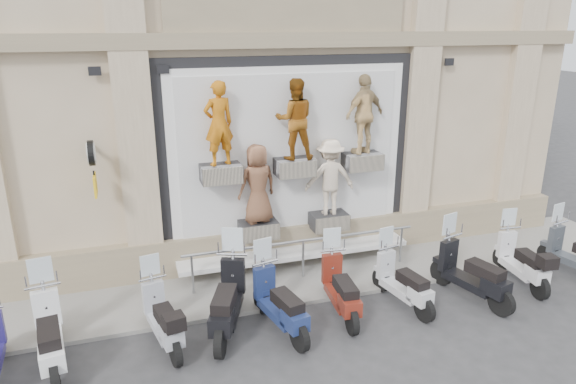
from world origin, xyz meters
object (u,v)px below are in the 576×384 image
object	(u,v)px
scooter_h	(473,262)
scooter_g	(404,272)
guard_rail	(303,260)
scooter_d	(227,288)
clock_sign_bracket	(92,161)
scooter_f	(341,278)
scooter_c	(162,307)
scooter_e	(279,292)
scooter_b	(47,322)
scooter_i	(523,251)

from	to	relation	value
scooter_h	scooter_g	bearing A→B (deg)	157.64
guard_rail	scooter_d	bearing A→B (deg)	-143.91
guard_rail	scooter_g	bearing A→B (deg)	-46.61
scooter_d	guard_rail	bearing A→B (deg)	57.43
clock_sign_bracket	scooter_f	size ratio (longest dim) A/B	0.56
scooter_c	scooter_e	bearing A→B (deg)	-16.77
clock_sign_bracket	scooter_f	bearing A→B (deg)	-25.15
guard_rail	scooter_b	world-z (taller)	scooter_b
clock_sign_bracket	scooter_e	world-z (taller)	clock_sign_bracket
scooter_h	scooter_i	world-z (taller)	scooter_h
scooter_b	scooter_d	bearing A→B (deg)	-6.03
guard_rail	scooter_g	distance (m)	2.14
scooter_e	scooter_f	distance (m)	1.24
scooter_e	scooter_i	xyz separation A→B (m)	(5.25, 0.12, -0.04)
guard_rail	scooter_i	bearing A→B (deg)	-19.66
guard_rail	scooter_h	world-z (taller)	scooter_h
scooter_h	scooter_i	size ratio (longest dim) A/B	1.09
scooter_b	scooter_i	xyz separation A→B (m)	(8.94, -0.02, -0.08)
scooter_e	scooter_i	distance (m)	5.25
scooter_c	scooter_f	size ratio (longest dim) A/B	0.96
guard_rail	scooter_f	world-z (taller)	scooter_f
scooter_c	scooter_g	distance (m)	4.45
scooter_g	scooter_i	bearing A→B (deg)	-9.34
scooter_c	scooter_e	xyz separation A→B (m)	(1.97, -0.19, 0.05)
scooter_b	scooter_c	distance (m)	1.72
clock_sign_bracket	scooter_c	world-z (taller)	clock_sign_bracket
clock_sign_bracket	scooter_d	world-z (taller)	clock_sign_bracket
scooter_b	scooter_e	bearing A→B (deg)	-10.79
clock_sign_bracket	scooter_b	size ratio (longest dim) A/B	0.52
scooter_h	scooter_i	distance (m)	1.40
guard_rail	scooter_f	bearing A→B (deg)	-81.72
scooter_c	scooter_d	distance (m)	1.13
scooter_h	scooter_c	bearing A→B (deg)	162.56
guard_rail	scooter_g	world-z (taller)	scooter_g
guard_rail	scooter_h	size ratio (longest dim) A/B	2.59
scooter_b	scooter_g	world-z (taller)	scooter_b
scooter_c	scooter_h	xyz separation A→B (m)	(5.84, -0.30, 0.08)
scooter_b	clock_sign_bracket	bearing A→B (deg)	59.07
guard_rail	clock_sign_bracket	distance (m)	4.57
scooter_d	scooter_i	distance (m)	6.11
scooter_b	scooter_i	bearing A→B (deg)	-8.73
scooter_i	scooter_h	bearing A→B (deg)	-164.52
scooter_f	scooter_i	bearing A→B (deg)	4.58
scooter_c	scooter_d	xyz separation A→B (m)	(1.12, 0.08, 0.13)
guard_rail	scooter_d	size ratio (longest dim) A/B	2.45
scooter_e	scooter_h	xyz separation A→B (m)	(3.87, -0.10, 0.03)
clock_sign_bracket	scooter_f	distance (m)	4.99
scooter_d	scooter_f	world-z (taller)	scooter_d
scooter_c	scooter_h	bearing A→B (deg)	-14.10
scooter_e	scooter_i	bearing A→B (deg)	-10.68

